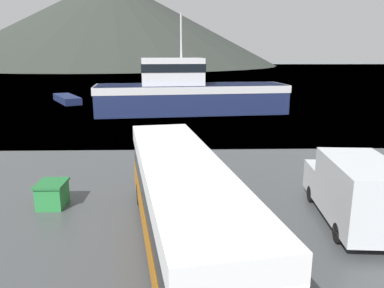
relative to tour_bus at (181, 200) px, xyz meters
The scene contains 8 objects.
water_surface 133.08m from the tour_bus, 89.42° to the left, with size 240.00×240.00×0.00m, color slate.
hill_backdrop 188.30m from the tour_bus, 100.53° to the left, with size 161.48×161.48×41.79m, color #2D332D.
tour_bus is the anchor object (origin of this frame).
delivery_van 6.71m from the tour_bus, 15.09° to the left, with size 2.63×6.04×2.62m.
fishing_boat 28.84m from the tour_bus, 88.62° to the left, with size 20.63×7.74×10.25m.
storage_bin 6.73m from the tour_bus, 145.55° to the left, with size 1.16×1.41×1.07m.
small_boat 40.73m from the tour_bus, 111.51° to the left, with size 5.42×7.61×0.88m.
mooring_bollard 11.69m from the tour_bus, 102.37° to the left, with size 0.28×0.28×0.79m.
Camera 1 is at (-1.31, -6.19, 6.37)m, focal length 35.00 mm.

